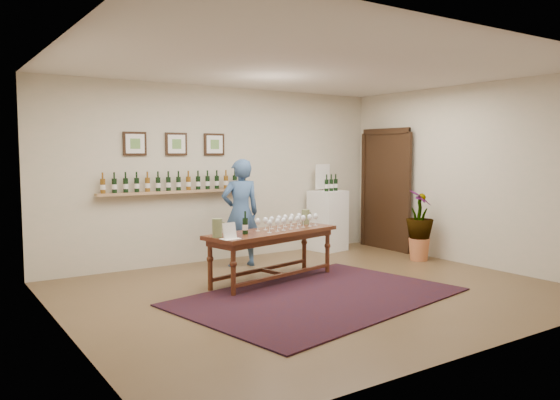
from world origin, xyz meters
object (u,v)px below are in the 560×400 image
person (241,213)px  potted_plant (420,225)px  tasting_table (273,238)px  display_pedestal (328,221)px

person → potted_plant: bearing=165.1°
tasting_table → display_pedestal: size_ratio=1.93×
tasting_table → person: bearing=71.1°
display_pedestal → person: (-1.98, -0.34, 0.29)m
person → tasting_table: bearing=93.1°
potted_plant → person: size_ratio=0.60×
tasting_table → potted_plant: potted_plant is taller
tasting_table → potted_plant: (2.77, -0.11, -0.02)m
display_pedestal → person: person is taller
display_pedestal → potted_plant: (0.65, -1.56, 0.04)m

